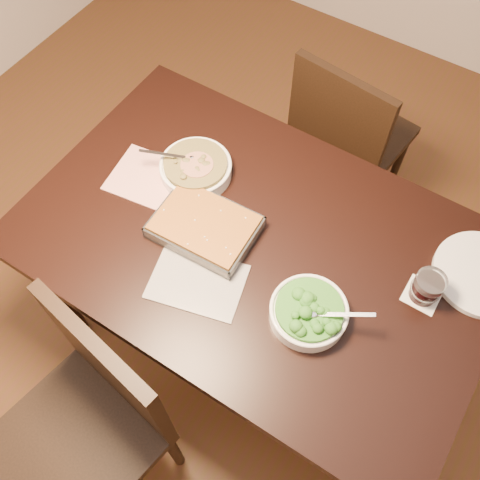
# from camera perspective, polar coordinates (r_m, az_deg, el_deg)

# --- Properties ---
(ground) EXTENTS (4.00, 4.00, 0.00)m
(ground) POSITION_cam_1_polar(r_m,az_deg,el_deg) (2.26, 1.29, -9.79)
(ground) COLOR #4E3116
(ground) RESTS_ON ground
(table) EXTENTS (1.40, 0.90, 0.75)m
(table) POSITION_cam_1_polar(r_m,az_deg,el_deg) (1.67, 1.73, -1.76)
(table) COLOR black
(table) RESTS_ON ground
(magazine_a) EXTENTS (0.30, 0.24, 0.01)m
(magazine_a) POSITION_cam_1_polar(r_m,az_deg,el_deg) (1.73, -9.21, 6.35)
(magazine_a) COLOR #B73A34
(magazine_a) RESTS_ON table
(magazine_b) EXTENTS (0.30, 0.25, 0.00)m
(magazine_b) POSITION_cam_1_polar(r_m,az_deg,el_deg) (1.52, -4.57, -4.45)
(magazine_b) COLOR #2A2932
(magazine_b) RESTS_ON table
(coaster) EXTENTS (0.10, 0.10, 0.00)m
(coaster) POSITION_cam_1_polar(r_m,az_deg,el_deg) (1.59, 18.84, -5.56)
(coaster) COLOR white
(coaster) RESTS_ON table
(stew_bowl) EXTENTS (0.23, 0.23, 0.09)m
(stew_bowl) POSITION_cam_1_polar(r_m,az_deg,el_deg) (1.71, -4.74, 7.67)
(stew_bowl) COLOR white
(stew_bowl) RESTS_ON table
(broccoli_bowl) EXTENTS (0.23, 0.21, 0.08)m
(broccoli_bowl) POSITION_cam_1_polar(r_m,az_deg,el_deg) (1.46, 7.35, -7.60)
(broccoli_bowl) COLOR white
(broccoli_bowl) RESTS_ON table
(baking_dish) EXTENTS (0.31, 0.23, 0.05)m
(baking_dish) POSITION_cam_1_polar(r_m,az_deg,el_deg) (1.58, -3.78, 1.42)
(baking_dish) COLOR silver
(baking_dish) RESTS_ON table
(wine_tumbler) EXTENTS (0.08, 0.08, 0.09)m
(wine_tumbler) POSITION_cam_1_polar(r_m,az_deg,el_deg) (1.54, 19.36, -4.76)
(wine_tumbler) COLOR black
(wine_tumbler) RESTS_ON coaster
(chair_near) EXTENTS (0.50, 0.50, 0.92)m
(chair_near) POSITION_cam_1_polar(r_m,az_deg,el_deg) (1.69, -15.50, -17.55)
(chair_near) COLOR black
(chair_near) RESTS_ON ground
(chair_far) EXTENTS (0.45, 0.45, 0.86)m
(chair_far) POSITION_cam_1_polar(r_m,az_deg,el_deg) (2.23, 11.21, 10.87)
(chair_far) COLOR black
(chair_far) RESTS_ON ground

